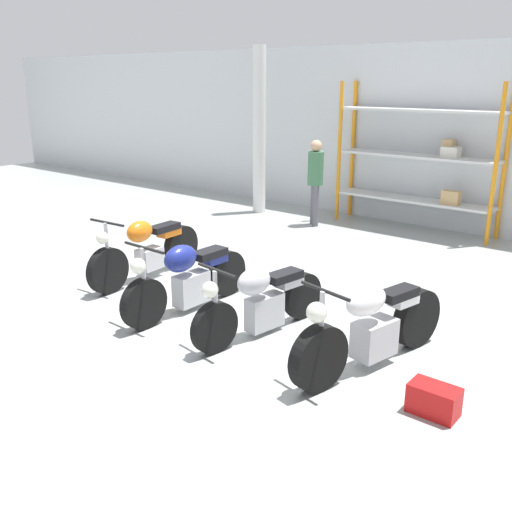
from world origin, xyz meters
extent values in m
plane|color=#9EA3A0|center=(0.00, 0.00, 0.00)|extent=(30.00, 30.00, 0.00)
cube|color=silver|center=(0.00, 5.99, 1.80)|extent=(30.00, 0.08, 3.60)
cylinder|color=orange|center=(-1.78, 5.35, 1.44)|extent=(0.08, 0.08, 2.87)
cylinder|color=orange|center=(1.41, 5.35, 1.44)|extent=(0.08, 0.08, 2.87)
cylinder|color=orange|center=(-1.78, 5.90, 1.44)|extent=(0.08, 0.08, 2.87)
cylinder|color=orange|center=(1.41, 5.90, 1.44)|extent=(0.08, 0.08, 2.87)
cube|color=silver|center=(-0.18, 5.62, 0.59)|extent=(3.19, 0.55, 0.05)
cube|color=silver|center=(-0.18, 5.62, 1.46)|extent=(3.19, 0.55, 0.05)
cube|color=silver|center=(-0.18, 5.62, 2.33)|extent=(3.19, 0.55, 0.05)
cube|color=tan|center=(0.38, 5.77, 1.64)|extent=(0.20, 0.23, 0.31)
cube|color=tan|center=(0.60, 5.56, 0.74)|extent=(0.34, 0.20, 0.26)
cube|color=silver|center=(0.48, 5.63, 1.59)|extent=(0.32, 0.30, 0.20)
cylinder|color=silver|center=(-3.53, 4.83, 1.80)|extent=(0.28, 0.28, 3.60)
cylinder|color=black|center=(-1.93, -0.54, 0.33)|extent=(0.19, 0.67, 0.66)
cylinder|color=black|center=(-2.04, 0.99, 0.33)|extent=(0.19, 0.67, 0.66)
cube|color=#ADADB2|center=(-1.99, 0.27, 0.30)|extent=(0.28, 0.41, 0.32)
ellipsoid|color=orange|center=(-1.98, 0.11, 0.76)|extent=(0.30, 0.47, 0.32)
cube|color=black|center=(-2.01, 0.62, 0.71)|extent=(0.26, 0.55, 0.10)
cube|color=orange|center=(-2.02, 0.72, 0.62)|extent=(0.22, 0.39, 0.12)
cylinder|color=#ADADB2|center=(-1.93, -0.52, 0.67)|extent=(0.05, 0.05, 0.69)
sphere|color=silver|center=(-1.92, -0.59, 0.82)|extent=(0.18, 0.18, 0.18)
cylinder|color=black|center=(-1.93, -0.49, 1.02)|extent=(0.66, 0.09, 0.04)
cylinder|color=black|center=(-0.60, -1.00, 0.32)|extent=(0.13, 0.64, 0.64)
cylinder|color=black|center=(-0.58, 0.47, 0.32)|extent=(0.13, 0.64, 0.64)
cube|color=#ADADB2|center=(-0.59, -0.22, 0.29)|extent=(0.23, 0.50, 0.41)
ellipsoid|color=navy|center=(-0.59, -0.39, 0.74)|extent=(0.30, 0.50, 0.35)
cube|color=black|center=(-0.58, 0.13, 0.69)|extent=(0.25, 0.50, 0.10)
cube|color=navy|center=(-0.58, 0.21, 0.60)|extent=(0.21, 0.35, 0.12)
cylinder|color=#ADADB2|center=(-0.60, -0.98, 0.67)|extent=(0.05, 0.05, 0.69)
sphere|color=silver|center=(-0.60, -1.05, 0.81)|extent=(0.19, 0.19, 0.19)
cylinder|color=black|center=(-0.60, -0.95, 1.01)|extent=(0.69, 0.05, 0.04)
cylinder|color=black|center=(0.50, -0.94, 0.30)|extent=(0.19, 0.60, 0.60)
cylinder|color=black|center=(0.70, 0.47, 0.30)|extent=(0.19, 0.60, 0.60)
cube|color=#ADADB2|center=(0.61, -0.19, 0.27)|extent=(0.26, 0.51, 0.41)
ellipsoid|color=#B7B7BF|center=(0.59, -0.36, 0.69)|extent=(0.33, 0.49, 0.32)
cube|color=black|center=(0.66, 0.13, 0.64)|extent=(0.29, 0.51, 0.10)
cube|color=#B7B7BF|center=(0.67, 0.22, 0.55)|extent=(0.24, 0.36, 0.12)
cylinder|color=#ADADB2|center=(0.51, -0.92, 0.62)|extent=(0.06, 0.06, 0.65)
sphere|color=silver|center=(0.50, -0.99, 0.75)|extent=(0.18, 0.18, 0.18)
cylinder|color=black|center=(0.51, -0.89, 0.95)|extent=(0.63, 0.12, 0.04)
cylinder|color=black|center=(1.83, -0.88, 0.34)|extent=(0.29, 0.69, 0.68)
cylinder|color=black|center=(2.15, 0.63, 0.34)|extent=(0.29, 0.69, 0.68)
cube|color=#ADADB2|center=(2.00, -0.08, 0.30)|extent=(0.37, 0.52, 0.40)
ellipsoid|color=silver|center=(1.96, -0.25, 0.77)|extent=(0.36, 0.58, 0.30)
cube|color=black|center=(2.07, 0.27, 0.72)|extent=(0.31, 0.51, 0.10)
cube|color=silver|center=(2.09, 0.36, 0.63)|extent=(0.25, 0.36, 0.12)
cylinder|color=#ADADB2|center=(1.83, -0.86, 0.68)|extent=(0.06, 0.06, 0.68)
sphere|color=silver|center=(1.82, -0.93, 0.83)|extent=(0.20, 0.20, 0.20)
cylinder|color=black|center=(1.84, -0.84, 1.02)|extent=(0.61, 0.16, 0.04)
cylinder|color=#595960|center=(-1.93, 4.66, 0.42)|extent=(0.13, 0.13, 0.85)
cylinder|color=#595960|center=(-1.80, 4.53, 0.42)|extent=(0.13, 0.13, 0.85)
cylinder|color=#3F724C|center=(-1.87, 4.59, 1.18)|extent=(0.45, 0.45, 0.67)
sphere|color=tan|center=(-1.87, 4.59, 1.63)|extent=(0.23, 0.23, 0.23)
cube|color=red|center=(2.87, -0.58, 0.14)|extent=(0.44, 0.26, 0.28)
camera|label=1|loc=(4.49, -5.10, 2.91)|focal=40.00mm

